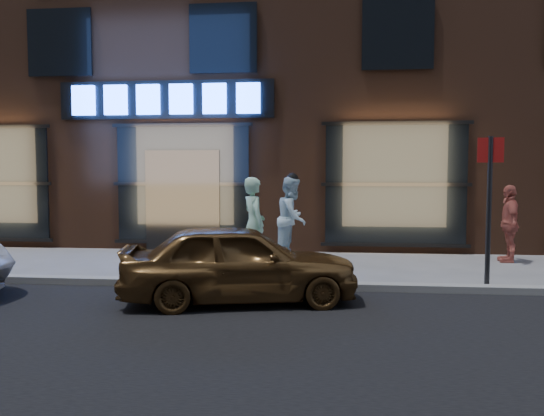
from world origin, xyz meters
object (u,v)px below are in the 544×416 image
Objects in this scene: man_bowtie at (254,224)px; passerby at (509,224)px; man_cap at (292,218)px; sign_post at (489,198)px; gold_sedan at (240,262)px.

passerby is (5.18, 1.51, -0.09)m from man_bowtie.
man_cap is 0.73× the size of sign_post.
man_cap is 4.54m from passerby.
man_cap reaches higher than gold_sedan.
gold_sedan is (0.13, -2.44, -0.31)m from man_bowtie.
sign_post is at bearing -115.86° from man_cap.
gold_sedan is at bearing -173.72° from man_cap.
sign_post is (3.29, -2.74, 0.59)m from man_cap.
man_cap is at bearing -19.80° from gold_sedan.
man_bowtie is 0.73× the size of sign_post.
passerby is at bearing -102.11° from man_bowtie.
sign_post is at bearing -17.43° from passerby.
sign_post reaches higher than gold_sedan.
sign_post is at bearing -136.77° from man_bowtie.
sign_post is at bearing -85.72° from gold_sedan.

